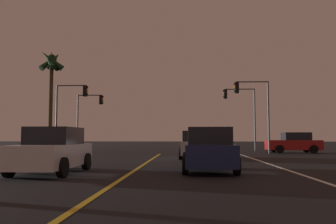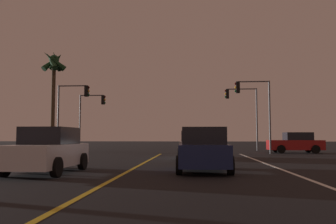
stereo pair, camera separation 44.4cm
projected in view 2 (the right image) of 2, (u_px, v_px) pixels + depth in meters
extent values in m
cube|color=silver|center=(329.00, 187.00, 9.20)|extent=(0.16, 34.94, 0.01)
cube|color=gold|center=(103.00, 185.00, 9.65)|extent=(0.16, 34.94, 0.01)
cylinder|color=black|center=(181.00, 152.00, 22.95)|extent=(0.22, 0.68, 0.68)
cylinder|color=black|center=(208.00, 152.00, 22.82)|extent=(0.22, 0.68, 0.68)
cylinder|color=black|center=(180.00, 154.00, 20.27)|extent=(0.22, 0.68, 0.68)
cylinder|color=black|center=(210.00, 154.00, 20.14)|extent=(0.22, 0.68, 0.68)
cube|color=#B7BABF|center=(195.00, 148.00, 21.57)|extent=(1.80, 4.30, 0.80)
cube|color=black|center=(195.00, 136.00, 21.37)|extent=(1.60, 2.10, 0.64)
cube|color=red|center=(184.00, 147.00, 19.53)|extent=(0.24, 0.08, 0.16)
cube|color=red|center=(206.00, 147.00, 19.44)|extent=(0.24, 0.08, 0.16)
cylinder|color=black|center=(56.00, 167.00, 11.34)|extent=(0.22, 0.68, 0.68)
cylinder|color=black|center=(4.00, 167.00, 11.47)|extent=(0.22, 0.68, 0.68)
cylinder|color=black|center=(83.00, 161.00, 14.03)|extent=(0.22, 0.68, 0.68)
cylinder|color=black|center=(40.00, 161.00, 14.16)|extent=(0.22, 0.68, 0.68)
cube|color=silver|center=(47.00, 155.00, 12.77)|extent=(1.80, 4.30, 0.80)
cube|color=black|center=(51.00, 136.00, 13.07)|extent=(1.60, 2.10, 0.64)
cube|color=red|center=(82.00, 150.00, 14.82)|extent=(0.24, 0.08, 0.16)
cube|color=red|center=(54.00, 150.00, 14.91)|extent=(0.24, 0.08, 0.16)
cylinder|color=black|center=(182.00, 160.00, 14.87)|extent=(0.22, 0.68, 0.68)
cylinder|color=black|center=(224.00, 160.00, 14.74)|extent=(0.22, 0.68, 0.68)
cylinder|color=black|center=(179.00, 165.00, 12.19)|extent=(0.22, 0.68, 0.68)
cylinder|color=black|center=(231.00, 165.00, 12.06)|extent=(0.22, 0.68, 0.68)
cube|color=navy|center=(204.00, 154.00, 13.49)|extent=(1.80, 4.30, 0.80)
cube|color=black|center=(204.00, 136.00, 13.29)|extent=(1.60, 2.10, 0.64)
cube|color=red|center=(187.00, 154.00, 11.45)|extent=(0.24, 0.08, 0.16)
cube|color=red|center=(224.00, 154.00, 11.36)|extent=(0.24, 0.08, 0.16)
cylinder|color=black|center=(281.00, 149.00, 27.62)|extent=(0.68, 0.22, 0.68)
cylinder|color=black|center=(276.00, 148.00, 29.41)|extent=(0.68, 0.22, 0.68)
cylinder|color=black|center=(316.00, 149.00, 27.43)|extent=(0.68, 0.22, 0.68)
cylinder|color=black|center=(308.00, 148.00, 29.22)|extent=(0.68, 0.22, 0.68)
cube|color=maroon|center=(295.00, 145.00, 28.44)|extent=(4.30, 1.80, 0.80)
cube|color=black|center=(298.00, 136.00, 28.48)|extent=(2.10, 1.60, 0.64)
cube|color=red|center=(324.00, 144.00, 27.70)|extent=(0.08, 0.24, 0.16)
cube|color=red|center=(318.00, 144.00, 28.90)|extent=(0.08, 0.24, 0.16)
cylinder|color=#4C4C51|center=(270.00, 117.00, 27.11)|extent=(0.14, 0.14, 5.77)
cylinder|color=#4C4C51|center=(253.00, 82.00, 27.40)|extent=(2.45, 0.10, 0.10)
cube|color=black|center=(238.00, 87.00, 27.46)|extent=(0.28, 0.36, 0.90)
sphere|color=#3A0605|center=(236.00, 84.00, 27.49)|extent=(0.20, 0.20, 0.20)
sphere|color=orange|center=(236.00, 87.00, 27.47)|extent=(0.20, 0.20, 0.20)
sphere|color=#063816|center=(236.00, 91.00, 27.45)|extent=(0.20, 0.20, 0.20)
cylinder|color=#4C4C51|center=(58.00, 119.00, 28.34)|extent=(0.14, 0.14, 5.59)
cylinder|color=#4C4C51|center=(73.00, 86.00, 28.45)|extent=(2.35, 0.10, 0.10)
cube|color=black|center=(87.00, 91.00, 28.33)|extent=(0.28, 0.36, 0.90)
sphere|color=#3A0605|center=(88.00, 87.00, 28.34)|extent=(0.20, 0.20, 0.20)
sphere|color=orange|center=(88.00, 91.00, 28.32)|extent=(0.20, 0.20, 0.20)
sphere|color=#063816|center=(88.00, 95.00, 28.30)|extent=(0.20, 0.20, 0.20)
cylinder|color=#4C4C51|center=(257.00, 119.00, 32.59)|extent=(0.14, 0.14, 5.94)
cylinder|color=#4C4C51|center=(242.00, 89.00, 32.89)|extent=(2.74, 0.10, 0.10)
cube|color=black|center=(227.00, 94.00, 32.96)|extent=(0.28, 0.36, 0.90)
sphere|color=#3A0605|center=(226.00, 91.00, 32.99)|extent=(0.20, 0.20, 0.20)
sphere|color=orange|center=(226.00, 94.00, 32.97)|extent=(0.20, 0.20, 0.20)
sphere|color=#063816|center=(226.00, 97.00, 32.95)|extent=(0.20, 0.20, 0.20)
cylinder|color=#4C4C51|center=(80.00, 123.00, 33.81)|extent=(0.14, 0.14, 5.45)
cylinder|color=#4C4C51|center=(92.00, 95.00, 33.91)|extent=(2.29, 0.10, 0.10)
cube|color=black|center=(103.00, 100.00, 33.80)|extent=(0.28, 0.36, 0.90)
sphere|color=#3A0605|center=(105.00, 97.00, 33.81)|extent=(0.20, 0.20, 0.20)
sphere|color=orange|center=(105.00, 100.00, 33.79)|extent=(0.20, 0.20, 0.20)
sphere|color=#063816|center=(105.00, 103.00, 33.77)|extent=(0.20, 0.20, 0.20)
cylinder|color=#473826|center=(53.00, 106.00, 31.78)|extent=(0.36, 0.36, 8.26)
sphere|color=#19381E|center=(54.00, 60.00, 32.10)|extent=(0.90, 0.90, 0.90)
cone|color=#19381E|center=(57.00, 61.00, 31.99)|extent=(0.94, 1.70, 1.84)
cone|color=#19381E|center=(56.00, 62.00, 32.36)|extent=(1.63, 1.03, 1.68)
cone|color=#19381E|center=(52.00, 62.00, 32.28)|extent=(1.71, 2.01, 2.03)
cone|color=#19381E|center=(51.00, 61.00, 31.87)|extent=(1.95, 1.75, 2.03)
cone|color=#19381E|center=(54.00, 61.00, 31.80)|extent=(2.27, 1.38, 1.92)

